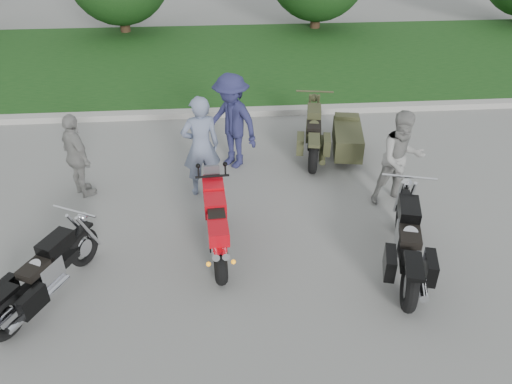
{
  "coord_description": "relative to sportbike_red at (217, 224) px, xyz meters",
  "views": [
    {
      "loc": [
        0.27,
        -5.36,
        4.99
      ],
      "look_at": [
        0.79,
        1.19,
        0.8
      ],
      "focal_mm": 35.0,
      "sensor_mm": 36.0,
      "label": 1
    }
  ],
  "objects": [
    {
      "name": "cruiser_left",
      "position": [
        -2.36,
        -0.85,
        -0.13
      ],
      "size": [
        1.07,
        1.96,
        0.82
      ],
      "rotation": [
        0.0,
        0.0,
        -0.46
      ],
      "color": "black",
      "rests_on": "ground"
    },
    {
      "name": "grass_strip",
      "position": [
        -0.16,
        9.41,
        -0.48
      ],
      "size": [
        60.0,
        8.0,
        0.14
      ],
      "primitive_type": "cube",
      "color": "#28571D",
      "rests_on": "ground"
    },
    {
      "name": "person_back",
      "position": [
        -2.43,
        1.9,
        0.24
      ],
      "size": [
        0.87,
        0.97,
        1.58
      ],
      "primitive_type": "imported",
      "rotation": [
        0.0,
        0.0,
        2.23
      ],
      "color": "gray",
      "rests_on": "ground"
    },
    {
      "name": "person_denim",
      "position": [
        0.35,
        2.79,
        0.4
      ],
      "size": [
        1.38,
        1.36,
        1.9
      ],
      "primitive_type": "imported",
      "rotation": [
        0.0,
        0.0,
        -0.77
      ],
      "color": "navy",
      "rests_on": "ground"
    },
    {
      "name": "cruiser_right",
      "position": [
        2.75,
        -0.64,
        -0.08
      ],
      "size": [
        0.78,
        2.33,
        0.92
      ],
      "rotation": [
        0.0,
        0.0,
        -0.27
      ],
      "color": "black",
      "rests_on": "ground"
    },
    {
      "name": "curb",
      "position": [
        -0.16,
        5.26,
        -0.48
      ],
      "size": [
        60.0,
        0.3,
        0.15
      ],
      "primitive_type": "cube",
      "color": "#B1AEA6",
      "rests_on": "ground"
    },
    {
      "name": "person_grey",
      "position": [
        3.19,
        1.19,
        0.32
      ],
      "size": [
        0.91,
        0.75,
        1.74
      ],
      "primitive_type": "imported",
      "rotation": [
        0.0,
        0.0,
        0.11
      ],
      "color": "gray",
      "rests_on": "ground"
    },
    {
      "name": "cruiser_sidecar",
      "position": [
        2.44,
        3.0,
        -0.13
      ],
      "size": [
        1.36,
        2.31,
        0.89
      ],
      "rotation": [
        0.0,
        0.0,
        -0.17
      ],
      "color": "black",
      "rests_on": "ground"
    },
    {
      "name": "person_stripe",
      "position": [
        -0.23,
        1.8,
        0.39
      ],
      "size": [
        0.76,
        0.58,
        1.88
      ],
      "primitive_type": "imported",
      "rotation": [
        0.0,
        0.0,
        3.35
      ],
      "color": "gray",
      "rests_on": "ground"
    },
    {
      "name": "ground",
      "position": [
        -0.16,
        -0.74,
        -0.55
      ],
      "size": [
        80.0,
        80.0,
        0.0
      ],
      "primitive_type": "plane",
      "color": "gray",
      "rests_on": "ground"
    },
    {
      "name": "sportbike_red",
      "position": [
        0.0,
        0.0,
        0.0
      ],
      "size": [
        0.39,
        1.98,
        0.94
      ],
      "rotation": [
        0.0,
        0.0,
        0.06
      ],
      "color": "black",
      "rests_on": "ground"
    }
  ]
}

